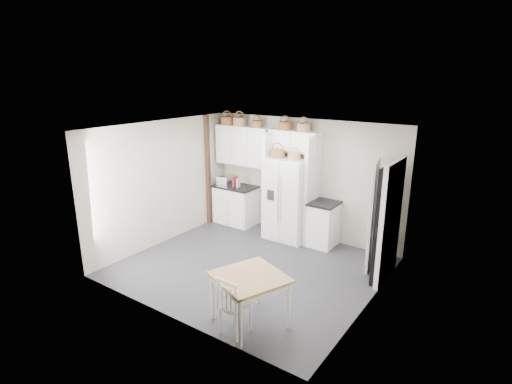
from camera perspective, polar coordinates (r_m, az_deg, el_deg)
The scene contains 29 objects.
floor at distance 7.65m, azimuth -0.74°, elevation -10.63°, with size 4.50×4.50×0.00m, color #363539.
ceiling at distance 6.87m, azimuth -0.82°, elevation 9.07°, with size 4.50×4.50×0.00m, color white.
wall_back at distance 8.79m, azimuth 6.82°, elevation 1.95°, with size 4.50×4.50×0.00m, color #AFA591.
wall_left at distance 8.60m, azimuth -13.07°, elevation 1.32°, with size 4.00×4.00×0.00m, color #AFA591.
wall_right at distance 6.19m, azimuth 16.48°, elevation -4.88°, with size 4.00×4.00×0.00m, color #AFA591.
refrigerator at distance 8.66m, azimuth 4.70°, elevation -0.96°, with size 0.93×0.75×1.80m, color silver.
base_cab_left at distance 9.65m, azimuth -2.89°, elevation -1.90°, with size 0.97×0.61×0.90m, color white.
base_cab_right at distance 8.51m, azimuth 9.61°, elevation -4.64°, with size 0.52×0.62×0.91m, color white.
dining_table at distance 5.92m, azimuth -0.89°, elevation -15.15°, with size 0.91×0.91×0.76m, color olive.
windsor_chair at distance 5.70m, azimuth -3.03°, elevation -15.89°, with size 0.42×0.38×0.86m, color white.
counter_left at distance 9.51m, azimuth -2.93°, elevation 0.79°, with size 1.01×0.65×0.04m, color black.
counter_right at distance 8.35m, azimuth 9.77°, elevation -1.59°, with size 0.56×0.66×0.04m, color black.
toaster at distance 9.64m, azimuth -4.81°, elevation 1.66°, with size 0.27×0.16×0.19m, color silver.
cookbook_red at distance 9.38m, azimuth -2.99°, elevation 1.50°, with size 0.04×0.17×0.25m, color #A31B29.
cookbook_cream at distance 9.34m, azimuth -2.55°, elevation 1.31°, with size 0.03×0.14×0.22m, color beige.
basket_upper_a at distance 9.52m, azimuth -4.14°, elevation 10.12°, with size 0.32×0.32×0.18m, color brown.
basket_upper_b at distance 9.30m, azimuth -2.36°, elevation 10.02°, with size 0.32×0.32×0.19m, color #A56949.
basket_upper_c at distance 9.02m, azimuth 0.16°, elevation 9.70°, with size 0.26×0.26×0.15m, color brown.
basket_bridge_a at distance 8.63m, azimuth 4.18°, elevation 9.41°, with size 0.29×0.29×0.17m, color brown.
basket_bridge_b at distance 8.41m, azimuth 6.83°, elevation 9.16°, with size 0.29×0.29×0.16m, color #A56949.
basket_fridge_a at distance 8.45m, azimuth 3.10°, elevation 5.53°, with size 0.32×0.32×0.17m, color brown.
basket_fridge_b at distance 8.26m, azimuth 5.47°, elevation 5.12°, with size 0.27×0.27×0.14m, color #A56949.
upper_cabinet at distance 9.31m, azimuth -1.77°, elevation 6.65°, with size 1.40×0.34×0.90m, color white.
bridge_cabinet at distance 8.55m, azimuth 5.57°, elevation 7.23°, with size 1.12×0.34×0.45m, color white.
fridge_panel_left at distance 8.90m, azimuth 2.13°, elevation 1.24°, with size 0.08×0.60×2.30m, color white.
fridge_panel_right at distance 8.41m, azimuth 7.98°, elevation 0.19°, with size 0.08×0.60×2.30m, color white.
trim_post at distance 9.50m, azimuth -6.87°, elevation 3.04°, with size 0.09×0.09×2.60m, color black.
doorway_void at distance 7.21m, azimuth 18.21°, elevation -4.33°, with size 0.18×0.85×2.05m, color black.
door_slab at distance 7.61m, azimuth 16.37°, elevation -3.07°, with size 0.80×0.04×2.05m, color white.
Camera 1 is at (3.97, -5.54, 3.48)m, focal length 28.00 mm.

